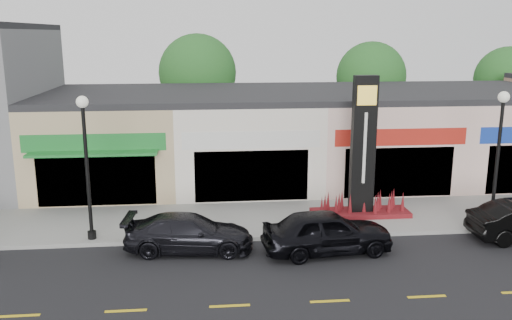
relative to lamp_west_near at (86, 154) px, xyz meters
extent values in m
plane|color=black|center=(8.00, -2.50, -3.48)|extent=(120.00, 120.00, 0.00)
cube|color=gray|center=(8.00, 1.85, -3.40)|extent=(52.00, 4.30, 0.15)
cube|color=gray|center=(8.00, -0.40, -3.40)|extent=(52.00, 0.20, 0.15)
cube|color=tan|center=(-0.50, 9.00, -1.23)|extent=(7.00, 10.00, 4.50)
cube|color=#262628|center=(-0.50, 9.00, 1.17)|extent=(7.00, 10.00, 0.30)
cube|color=black|center=(-0.50, 4.05, -2.08)|extent=(5.25, 0.10, 2.40)
cube|color=#1A7529|center=(-0.50, 4.05, -0.38)|extent=(6.30, 0.12, 0.80)
cube|color=#1A7529|center=(-0.50, 3.60, -0.78)|extent=(5.60, 0.90, 0.12)
cube|color=silver|center=(6.50, 9.00, -1.23)|extent=(7.00, 10.00, 4.50)
cube|color=#262628|center=(6.50, 9.00, 1.17)|extent=(7.00, 10.00, 0.30)
cube|color=black|center=(6.50, 4.05, -2.08)|extent=(5.25, 0.10, 2.40)
cube|color=silver|center=(6.50, 4.05, -0.38)|extent=(6.30, 0.12, 0.80)
cube|color=#CCA59B|center=(13.50, 9.00, -1.23)|extent=(7.00, 10.00, 4.50)
cube|color=#262628|center=(13.50, 9.00, 1.17)|extent=(7.00, 10.00, 0.30)
cube|color=black|center=(13.50, 4.05, -2.08)|extent=(5.25, 0.10, 2.40)
cube|color=red|center=(13.50, 4.05, -0.38)|extent=(6.30, 0.12, 0.80)
cube|color=#CCA59B|center=(20.50, 9.00, -1.23)|extent=(7.00, 10.00, 4.50)
cube|color=#262628|center=(20.50, 9.00, 1.17)|extent=(7.00, 10.00, 0.30)
cylinder|color=#382619|center=(4.00, 17.00, -1.90)|extent=(0.36, 0.36, 3.15)
sphere|color=#1B591F|center=(4.00, 17.00, 1.75)|extent=(5.20, 5.20, 5.20)
cylinder|color=#382619|center=(16.00, 17.00, -1.99)|extent=(0.36, 0.36, 2.97)
sphere|color=#1B591F|center=(16.00, 17.00, 1.42)|extent=(4.80, 4.80, 4.80)
cylinder|color=#382619|center=(26.00, 17.00, -2.08)|extent=(0.36, 0.36, 2.80)
sphere|color=#1B591F|center=(26.00, 17.00, 1.16)|extent=(4.60, 4.60, 4.60)
cylinder|color=black|center=(0.00, 0.00, -3.18)|extent=(0.32, 0.32, 0.30)
cylinder|color=black|center=(0.00, 0.00, -0.68)|extent=(0.14, 0.14, 5.00)
sphere|color=silver|center=(0.00, 0.00, 1.92)|extent=(0.44, 0.44, 0.44)
cylinder|color=black|center=(16.00, 0.00, -3.18)|extent=(0.32, 0.32, 0.30)
cylinder|color=black|center=(16.00, 0.00, -0.68)|extent=(0.14, 0.14, 5.00)
sphere|color=silver|center=(16.00, 0.00, 1.92)|extent=(0.44, 0.44, 0.44)
cube|color=#5C120F|center=(11.00, 1.70, -3.23)|extent=(4.20, 1.30, 0.20)
cube|color=black|center=(11.00, 1.70, -0.33)|extent=(1.00, 0.40, 6.00)
cube|color=yellow|center=(11.00, 1.48, 1.87)|extent=(0.80, 0.05, 0.80)
cube|color=silver|center=(11.00, 1.48, -0.33)|extent=(0.12, 0.04, 3.00)
imported|color=black|center=(3.73, -1.18, -2.80)|extent=(2.33, 4.85, 1.36)
imported|color=black|center=(8.73, -1.82, -2.68)|extent=(2.36, 4.87, 1.60)
camera|label=1|loc=(4.37, -20.01, 4.33)|focal=38.00mm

